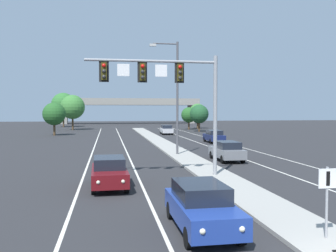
{
  "coord_description": "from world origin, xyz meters",
  "views": [
    {
      "loc": [
        -6.49,
        -7.59,
        4.07
      ],
      "look_at": [
        -3.2,
        12.36,
        3.2
      ],
      "focal_mm": 39.02,
      "sensor_mm": 36.0,
      "label": 1
    }
  ],
  "objects_px": {
    "street_lamp_median": "(175,91)",
    "tree_far_right_c": "(189,115)",
    "car_receding_grey": "(227,151)",
    "tree_far_left_b": "(63,105)",
    "tree_far_left_c": "(54,114)",
    "car_receding_silver": "(166,130)",
    "overhead_signal_mast": "(170,86)",
    "car_oncoming_darkred": "(109,172)",
    "median_sign_post": "(327,192)",
    "car_oncoming_blue": "(201,206)",
    "tree_far_right_b": "(198,112)",
    "tree_far_right_a": "(199,114)",
    "car_receding_navy": "(214,136)",
    "tree_far_left_a": "(73,107)"
  },
  "relations": [
    {
      "from": "median_sign_post",
      "to": "tree_far_left_a",
      "type": "relative_size",
      "value": 0.3
    },
    {
      "from": "car_receding_silver",
      "to": "median_sign_post",
      "type": "bearing_deg",
      "value": -93.57
    },
    {
      "from": "tree_far_right_b",
      "to": "car_receding_navy",
      "type": "bearing_deg",
      "value": -100.7
    },
    {
      "from": "median_sign_post",
      "to": "car_oncoming_darkred",
      "type": "bearing_deg",
      "value": 125.09
    },
    {
      "from": "median_sign_post",
      "to": "street_lamp_median",
      "type": "height_order",
      "value": "street_lamp_median"
    },
    {
      "from": "tree_far_left_b",
      "to": "car_receding_grey",
      "type": "bearing_deg",
      "value": -72.38
    },
    {
      "from": "car_oncoming_blue",
      "to": "car_receding_silver",
      "type": "relative_size",
      "value": 0.99
    },
    {
      "from": "street_lamp_median",
      "to": "car_oncoming_blue",
      "type": "bearing_deg",
      "value": -97.9
    },
    {
      "from": "car_receding_navy",
      "to": "tree_far_left_a",
      "type": "bearing_deg",
      "value": 121.35
    },
    {
      "from": "car_oncoming_blue",
      "to": "tree_far_left_c",
      "type": "distance_m",
      "value": 50.61
    },
    {
      "from": "tree_far_right_c",
      "to": "overhead_signal_mast",
      "type": "bearing_deg",
      "value": -103.78
    },
    {
      "from": "street_lamp_median",
      "to": "tree_far_right_c",
      "type": "xyz_separation_m",
      "value": [
        11.01,
        43.37,
        -2.72
      ]
    },
    {
      "from": "tree_far_left_b",
      "to": "tree_far_left_c",
      "type": "bearing_deg",
      "value": -86.09
    },
    {
      "from": "median_sign_post",
      "to": "tree_far_right_c",
      "type": "bearing_deg",
      "value": 81.02
    },
    {
      "from": "median_sign_post",
      "to": "tree_far_left_a",
      "type": "distance_m",
      "value": 68.9
    },
    {
      "from": "car_receding_navy",
      "to": "tree_far_left_b",
      "type": "xyz_separation_m",
      "value": [
        -23.78,
        47.13,
        4.6
      ]
    },
    {
      "from": "street_lamp_median",
      "to": "car_oncoming_darkred",
      "type": "height_order",
      "value": "street_lamp_median"
    },
    {
      "from": "overhead_signal_mast",
      "to": "car_receding_grey",
      "type": "distance_m",
      "value": 10.07
    },
    {
      "from": "car_receding_grey",
      "to": "street_lamp_median",
      "type": "bearing_deg",
      "value": 131.65
    },
    {
      "from": "car_receding_silver",
      "to": "car_receding_grey",
      "type": "bearing_deg",
      "value": -90.56
    },
    {
      "from": "overhead_signal_mast",
      "to": "median_sign_post",
      "type": "bearing_deg",
      "value": -75.32
    },
    {
      "from": "street_lamp_median",
      "to": "tree_far_left_c",
      "type": "xyz_separation_m",
      "value": [
        -14.48,
        29.03,
        -2.32
      ]
    },
    {
      "from": "car_oncoming_blue",
      "to": "tree_far_right_b",
      "type": "relative_size",
      "value": 0.81
    },
    {
      "from": "overhead_signal_mast",
      "to": "car_oncoming_darkred",
      "type": "height_order",
      "value": "overhead_signal_mast"
    },
    {
      "from": "car_receding_grey",
      "to": "tree_far_right_b",
      "type": "height_order",
      "value": "tree_far_right_b"
    },
    {
      "from": "tree_far_left_c",
      "to": "car_receding_grey",
      "type": "bearing_deg",
      "value": -61.38
    },
    {
      "from": "tree_far_right_a",
      "to": "tree_far_right_c",
      "type": "bearing_deg",
      "value": 91.79
    },
    {
      "from": "tree_far_left_a",
      "to": "tree_far_right_c",
      "type": "bearing_deg",
      "value": -4.98
    },
    {
      "from": "car_receding_silver",
      "to": "tree_far_right_a",
      "type": "bearing_deg",
      "value": 42.39
    },
    {
      "from": "car_receding_grey",
      "to": "tree_far_left_b",
      "type": "distance_m",
      "value": 66.44
    },
    {
      "from": "tree_far_left_a",
      "to": "overhead_signal_mast",
      "type": "bearing_deg",
      "value": -79.08
    },
    {
      "from": "car_oncoming_darkred",
      "to": "tree_far_left_b",
      "type": "xyz_separation_m",
      "value": [
        -10.68,
        71.86,
        4.6
      ]
    },
    {
      "from": "median_sign_post",
      "to": "car_receding_navy",
      "type": "distance_m",
      "value": 34.68
    },
    {
      "from": "car_oncoming_darkred",
      "to": "tree_far_right_c",
      "type": "height_order",
      "value": "tree_far_right_c"
    },
    {
      "from": "car_receding_navy",
      "to": "car_receding_silver",
      "type": "distance_m",
      "value": 16.97
    },
    {
      "from": "car_oncoming_blue",
      "to": "tree_far_right_a",
      "type": "bearing_deg",
      "value": 75.82
    },
    {
      "from": "tree_far_left_b",
      "to": "tree_far_left_c",
      "type": "xyz_separation_m",
      "value": [
        2.06,
        -30.18,
        -1.95
      ]
    },
    {
      "from": "tree_far_right_a",
      "to": "car_oncoming_darkred",
      "type": "bearing_deg",
      "value": -109.58
    },
    {
      "from": "car_receding_grey",
      "to": "tree_far_right_c",
      "type": "relative_size",
      "value": 0.95
    },
    {
      "from": "median_sign_post",
      "to": "tree_far_right_b",
      "type": "relative_size",
      "value": 0.4
    },
    {
      "from": "car_receding_silver",
      "to": "tree_far_right_c",
      "type": "bearing_deg",
      "value": 63.94
    },
    {
      "from": "tree_far_right_c",
      "to": "tree_far_right_a",
      "type": "bearing_deg",
      "value": -88.21
    },
    {
      "from": "tree_far_left_c",
      "to": "car_receding_silver",
      "type": "bearing_deg",
      "value": -1.02
    },
    {
      "from": "median_sign_post",
      "to": "car_receding_silver",
      "type": "distance_m",
      "value": 50.78
    },
    {
      "from": "overhead_signal_mast",
      "to": "median_sign_post",
      "type": "height_order",
      "value": "overhead_signal_mast"
    },
    {
      "from": "median_sign_post",
      "to": "street_lamp_median",
      "type": "distance_m",
      "value": 22.38
    },
    {
      "from": "overhead_signal_mast",
      "to": "car_oncoming_blue",
      "type": "distance_m",
      "value": 10.52
    },
    {
      "from": "car_oncoming_blue",
      "to": "car_receding_grey",
      "type": "bearing_deg",
      "value": 68.66
    },
    {
      "from": "tree_far_left_a",
      "to": "tree_far_right_c",
      "type": "xyz_separation_m",
      "value": [
        24.11,
        -2.1,
        -1.66
      ]
    },
    {
      "from": "overhead_signal_mast",
      "to": "street_lamp_median",
      "type": "height_order",
      "value": "street_lamp_median"
    }
  ]
}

